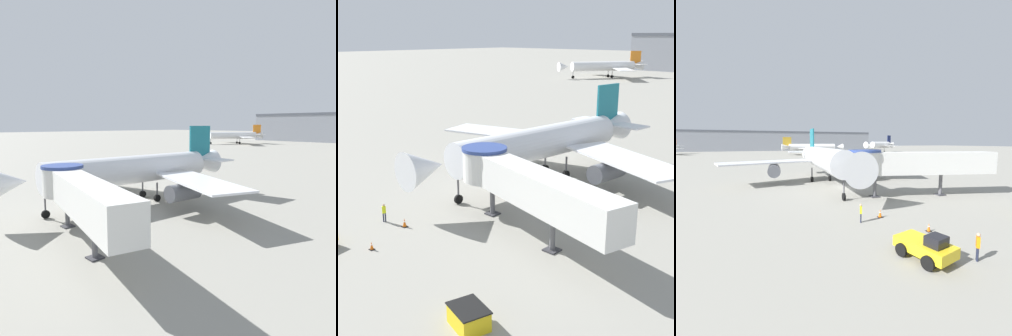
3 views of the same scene
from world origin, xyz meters
TOP-DOWN VIEW (x-y plane):
  - ground_plane at (0.00, 0.00)m, footprint 800.00×800.00m
  - main_airplane at (-2.25, 4.83)m, footprint 33.58×32.13m
  - jet_bridge at (6.06, -7.80)m, footprint 18.80×7.26m
  - background_jet_orange_tail at (-68.24, 119.11)m, footprint 31.82×32.26m

SIDE VIEW (x-z plane):
  - ground_plane at x=0.00m, z-range 0.00..0.00m
  - main_airplane at x=-2.25m, z-range -0.75..9.01m
  - jet_bridge at x=6.06m, z-range 1.30..7.27m
  - background_jet_orange_tail at x=-68.24m, z-range -0.58..9.17m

